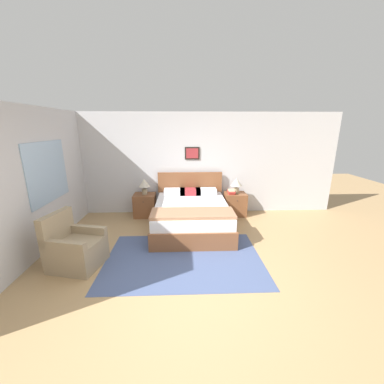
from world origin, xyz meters
The scene contains 13 objects.
ground_plane centered at (0.00, 0.00, 0.00)m, with size 16.00×16.00×0.00m, color tan.
wall_back centered at (0.00, 3.00, 1.30)m, with size 7.78×0.09×2.60m.
wall_left centered at (-2.72, 1.48, 1.30)m, with size 0.08×5.37×2.60m.
area_rug_main centered at (-0.13, 0.59, 0.00)m, with size 2.71×1.84×0.01m.
bed centered at (0.05, 1.90, 0.32)m, with size 1.66×2.09×1.11m.
armchair centered at (-1.93, 0.46, 0.31)m, with size 0.88×0.83×0.91m.
nightstand_near_window centered at (-1.12, 2.69, 0.29)m, with size 0.54×0.49×0.59m.
nightstand_by_door centered at (1.22, 2.69, 0.29)m, with size 0.54×0.49×0.59m.
table_lamp_near_window centered at (-1.10, 2.67, 0.86)m, with size 0.28×0.28×0.40m.
table_lamp_by_door centered at (1.23, 2.67, 0.86)m, with size 0.28×0.28×0.40m.
book_thick_bottom centered at (1.10, 2.64, 0.61)m, with size 0.16×0.21×0.04m.
book_hardcover_middle centered at (1.10, 2.64, 0.65)m, with size 0.19×0.25×0.04m.
book_novel_upper centered at (1.10, 2.64, 0.68)m, with size 0.16×0.23×0.02m.
Camera 1 is at (-0.13, -3.08, 2.25)m, focal length 22.00 mm.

